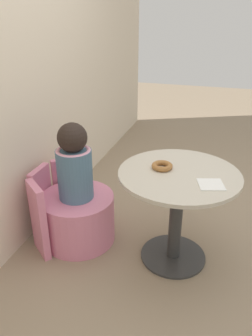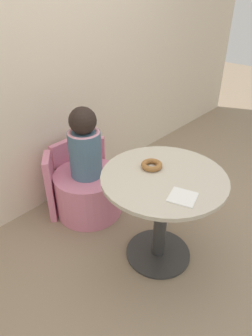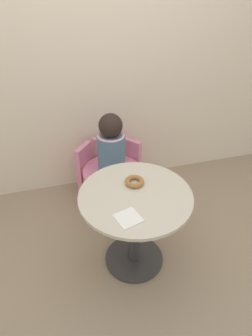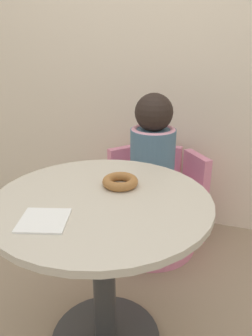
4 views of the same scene
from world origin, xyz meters
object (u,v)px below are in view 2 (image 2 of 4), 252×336
Objects in this scene: child_figure at (85,145)px; tub_chair at (89,193)px; round_table at (162,200)px; donut at (152,165)px.

tub_chair is at bearing 180.00° from child_figure.
tub_chair is 0.97× the size of child_figure.
round_table is 1.39× the size of child_figure.
round_table is 0.74m from child_figure.
round_table reaches higher than tub_chair.
tub_chair is at bearing 90.15° from round_table.
child_figure reaches higher than donut.
child_figure reaches higher than round_table.
child_figure is at bearing 0.00° from tub_chair.
round_table is at bearing -89.85° from child_figure.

